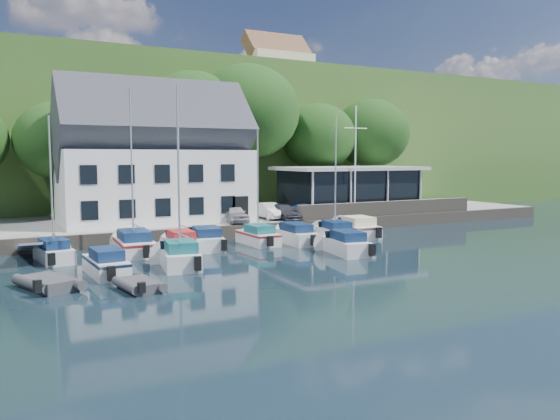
{
  "coord_description": "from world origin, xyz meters",
  "views": [
    {
      "loc": [
        -18.03,
        -25.73,
        5.94
      ],
      "look_at": [
        0.11,
        9.0,
        2.17
      ],
      "focal_mm": 35.0,
      "sensor_mm": 36.0,
      "label": 1
    }
  ],
  "objects_px": {
    "harbor_building": "(155,165)",
    "dinghy_0": "(49,281)",
    "boat_r2_0": "(106,262)",
    "boat_r1_2": "(179,183)",
    "dinghy_1": "(139,283)",
    "club_pavilion": "(349,189)",
    "boat_r1_0": "(51,190)",
    "car_blue": "(311,210)",
    "boat_r1_5": "(295,233)",
    "boat_r1_6": "(335,181)",
    "flagpole": "(355,161)",
    "boat_r1_4": "(258,183)",
    "car_white": "(269,211)",
    "boat_r2_1": "(179,183)",
    "car_dgrey": "(283,212)",
    "boat_r1_7": "(357,227)",
    "boat_r1_3": "(205,238)",
    "car_silver": "(234,214)",
    "boat_r1_1": "(132,179)",
    "boat_r2_3": "(345,242)"
  },
  "relations": [
    {
      "from": "car_silver",
      "to": "boat_r1_4",
      "type": "bearing_deg",
      "value": -87.26
    },
    {
      "from": "boat_r1_0",
      "to": "boat_r2_3",
      "type": "bearing_deg",
      "value": -27.07
    },
    {
      "from": "boat_r1_2",
      "to": "car_silver",
      "type": "bearing_deg",
      "value": 45.41
    },
    {
      "from": "boat_r2_0",
      "to": "dinghy_0",
      "type": "bearing_deg",
      "value": -150.98
    },
    {
      "from": "harbor_building",
      "to": "boat_r1_7",
      "type": "distance_m",
      "value": 16.3
    },
    {
      "from": "boat_r1_7",
      "to": "boat_r2_0",
      "type": "height_order",
      "value": "boat_r1_7"
    },
    {
      "from": "boat_r1_5",
      "to": "harbor_building",
      "type": "bearing_deg",
      "value": 129.76
    },
    {
      "from": "car_white",
      "to": "boat_r1_3",
      "type": "relative_size",
      "value": 0.65
    },
    {
      "from": "dinghy_1",
      "to": "harbor_building",
      "type": "bearing_deg",
      "value": 64.49
    },
    {
      "from": "boat_r1_0",
      "to": "boat_r2_1",
      "type": "xyz_separation_m",
      "value": [
        5.87,
        -5.07,
        0.47
      ]
    },
    {
      "from": "flagpole",
      "to": "boat_r1_6",
      "type": "distance_m",
      "value": 7.41
    },
    {
      "from": "harbor_building",
      "to": "car_white",
      "type": "distance_m",
      "value": 9.7
    },
    {
      "from": "flagpole",
      "to": "boat_r1_7",
      "type": "bearing_deg",
      "value": -123.81
    },
    {
      "from": "flagpole",
      "to": "boat_r2_0",
      "type": "bearing_deg",
      "value": -156.31
    },
    {
      "from": "car_dgrey",
      "to": "boat_r1_7",
      "type": "bearing_deg",
      "value": -60.15
    },
    {
      "from": "flagpole",
      "to": "harbor_building",
      "type": "bearing_deg",
      "value": 164.6
    },
    {
      "from": "club_pavilion",
      "to": "boat_r1_3",
      "type": "bearing_deg",
      "value": -154.19
    },
    {
      "from": "harbor_building",
      "to": "dinghy_0",
      "type": "xyz_separation_m",
      "value": [
        -9.1,
        -15.91,
        -4.97
      ]
    },
    {
      "from": "boat_r2_0",
      "to": "dinghy_1",
      "type": "bearing_deg",
      "value": -82.57
    },
    {
      "from": "car_silver",
      "to": "boat_r1_5",
      "type": "xyz_separation_m",
      "value": [
        2.21,
        -5.53,
        -0.94
      ]
    },
    {
      "from": "flagpole",
      "to": "boat_r1_0",
      "type": "relative_size",
      "value": 1.12
    },
    {
      "from": "car_dgrey",
      "to": "dinghy_1",
      "type": "bearing_deg",
      "value": -139.48
    },
    {
      "from": "boat_r1_6",
      "to": "boat_r2_3",
      "type": "bearing_deg",
      "value": -108.06
    },
    {
      "from": "flagpole",
      "to": "boat_r1_4",
      "type": "distance_m",
      "value": 12.0
    },
    {
      "from": "boat_r1_3",
      "to": "dinghy_1",
      "type": "bearing_deg",
      "value": -115.34
    },
    {
      "from": "boat_r1_2",
      "to": "boat_r1_5",
      "type": "bearing_deg",
      "value": 2.68
    },
    {
      "from": "boat_r1_3",
      "to": "boat_r1_6",
      "type": "bearing_deg",
      "value": 5.88
    },
    {
      "from": "boat_r1_3",
      "to": "car_silver",
      "type": "bearing_deg",
      "value": 59.83
    },
    {
      "from": "boat_r1_2",
      "to": "boat_r1_6",
      "type": "distance_m",
      "value": 11.55
    },
    {
      "from": "boat_r1_3",
      "to": "dinghy_0",
      "type": "relative_size",
      "value": 1.82
    },
    {
      "from": "boat_r1_3",
      "to": "harbor_building",
      "type": "bearing_deg",
      "value": 106.03
    },
    {
      "from": "boat_r2_1",
      "to": "dinghy_1",
      "type": "distance_m",
      "value": 6.63
    },
    {
      "from": "boat_r1_2",
      "to": "dinghy_1",
      "type": "bearing_deg",
      "value": -115.14
    },
    {
      "from": "boat_r1_7",
      "to": "boat_r2_1",
      "type": "relative_size",
      "value": 0.65
    },
    {
      "from": "car_blue",
      "to": "boat_r1_5",
      "type": "distance_m",
      "value": 8.14
    },
    {
      "from": "car_dgrey",
      "to": "boat_r2_1",
      "type": "height_order",
      "value": "boat_r2_1"
    },
    {
      "from": "car_blue",
      "to": "club_pavilion",
      "type": "bearing_deg",
      "value": 8.16
    },
    {
      "from": "boat_r1_4",
      "to": "dinghy_0",
      "type": "height_order",
      "value": "boat_r1_4"
    },
    {
      "from": "flagpole",
      "to": "boat_r2_3",
      "type": "height_order",
      "value": "flagpole"
    },
    {
      "from": "car_silver",
      "to": "dinghy_0",
      "type": "height_order",
      "value": "car_silver"
    },
    {
      "from": "harbor_building",
      "to": "boat_r1_2",
      "type": "xyz_separation_m",
      "value": [
        -0.93,
        -9.34,
        -1.0
      ]
    },
    {
      "from": "boat_r1_5",
      "to": "boat_r2_1",
      "type": "distance_m",
      "value": 11.38
    },
    {
      "from": "boat_r1_0",
      "to": "boat_r1_7",
      "type": "distance_m",
      "value": 21.34
    },
    {
      "from": "club_pavilion",
      "to": "boat_r1_0",
      "type": "relative_size",
      "value": 1.6
    },
    {
      "from": "car_white",
      "to": "boat_r2_1",
      "type": "height_order",
      "value": "boat_r2_1"
    },
    {
      "from": "boat_r1_1",
      "to": "boat_r1_6",
      "type": "xyz_separation_m",
      "value": [
        14.26,
        -0.8,
        -0.41
      ]
    },
    {
      "from": "boat_r1_5",
      "to": "boat_r2_0",
      "type": "bearing_deg",
      "value": -158.85
    },
    {
      "from": "car_silver",
      "to": "dinghy_0",
      "type": "relative_size",
      "value": 1.16
    },
    {
      "from": "car_dgrey",
      "to": "boat_r1_5",
      "type": "distance_m",
      "value": 6.12
    },
    {
      "from": "boat_r1_6",
      "to": "car_blue",
      "type": "bearing_deg",
      "value": 83.56
    }
  ]
}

